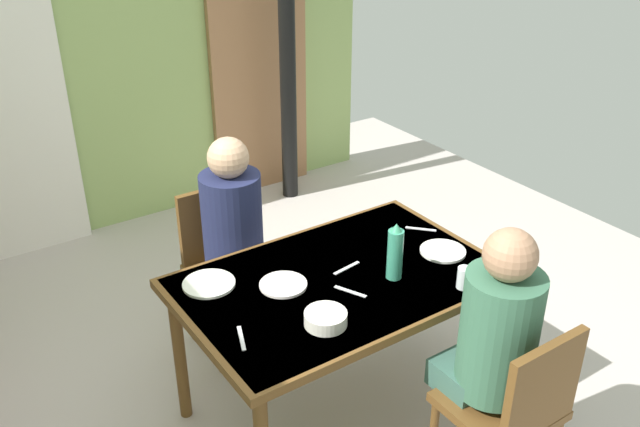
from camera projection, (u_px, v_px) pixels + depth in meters
name	position (u px, v px, depth m)	size (l,w,h in m)	color
ground_plane	(265.00, 416.00, 3.29)	(6.09, 6.09, 0.00)	#BDB2AC
wall_back	(73.00, 41.00, 4.40)	(4.38, 0.10, 2.66)	#93AF64
door_wooden	(259.00, 64.00, 5.14)	(0.80, 0.05, 2.00)	#9C6B46
stove_pipe_column	(287.00, 24.00, 4.83)	(0.12, 0.12, 2.66)	black
dining_table	(339.00, 292.00, 3.02)	(1.38, 0.90, 0.75)	brown
chair_near_diner	(514.00, 407.00, 2.65)	(0.40, 0.40, 0.87)	brown
chair_far_diner	(225.00, 260.00, 3.61)	(0.40, 0.40, 0.87)	brown
person_near_diner	(496.00, 330.00, 2.62)	(0.30, 0.37, 0.77)	#375E51
person_far_diner	(234.00, 222.00, 3.38)	(0.30, 0.37, 0.77)	#1C2145
water_bottle_green_near	(395.00, 253.00, 2.94)	(0.07, 0.07, 0.26)	#368C6F
serving_bowl_center	(326.00, 319.00, 2.68)	(0.17, 0.17, 0.06)	silver
dinner_plate_near_left	(443.00, 251.00, 3.18)	(0.21, 0.21, 0.01)	white
dinner_plate_near_right	(209.00, 284.00, 2.94)	(0.23, 0.23, 0.01)	white
dinner_plate_far_center	(283.00, 285.00, 2.93)	(0.20, 0.20, 0.01)	white
drinking_glass_by_near_diner	(464.00, 278.00, 2.90)	(0.06, 0.06, 0.10)	silver
cutlery_knife_near	(347.00, 268.00, 3.06)	(0.15, 0.02, 0.00)	silver
cutlery_fork_near	(350.00, 292.00, 2.89)	(0.15, 0.02, 0.00)	silver
cutlery_knife_far	(241.00, 338.00, 2.61)	(0.15, 0.02, 0.00)	silver
cutlery_fork_far	(421.00, 229.00, 3.37)	(0.15, 0.02, 0.00)	silver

